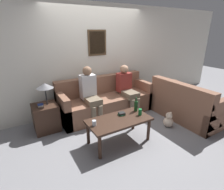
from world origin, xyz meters
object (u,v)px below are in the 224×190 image
(teddy_bear, at_px, (168,120))
(couch_main, at_px, (106,101))
(coffee_table, at_px, (119,122))
(wine_bottle, at_px, (136,106))
(drinking_glass, at_px, (94,123))
(couch_side, at_px, (186,106))
(person_right, at_px, (127,88))
(person_left, at_px, (90,92))

(teddy_bear, bearing_deg, couch_main, 123.25)
(teddy_bear, bearing_deg, coffee_table, 176.13)
(wine_bottle, xyz_separation_m, drinking_glass, (-0.96, -0.10, -0.06))
(couch_main, distance_m, teddy_bear, 1.55)
(coffee_table, xyz_separation_m, wine_bottle, (0.47, 0.12, 0.17))
(couch_side, distance_m, wine_bottle, 1.42)
(couch_side, height_order, person_right, person_right)
(couch_main, xyz_separation_m, drinking_glass, (-0.87, -1.18, 0.20))
(couch_main, height_order, person_left, person_left)
(couch_side, xyz_separation_m, wine_bottle, (-1.39, 0.13, 0.26))
(coffee_table, xyz_separation_m, person_left, (-0.09, 1.06, 0.27))
(person_left, bearing_deg, coffee_table, -85.05)
(person_right, bearing_deg, coffee_table, -131.16)
(couch_main, bearing_deg, wine_bottle, -85.28)
(person_left, xyz_separation_m, person_right, (0.96, -0.06, -0.03))
(couch_main, bearing_deg, teddy_bear, -56.75)
(drinking_glass, xyz_separation_m, teddy_bear, (1.71, -0.11, -0.38))
(wine_bottle, bearing_deg, couch_side, -5.36)
(wine_bottle, height_order, teddy_bear, wine_bottle)
(coffee_table, height_order, wine_bottle, wine_bottle)
(drinking_glass, bearing_deg, person_right, 35.59)
(couch_main, relative_size, teddy_bear, 6.88)
(couch_side, height_order, coffee_table, couch_side)
(person_left, bearing_deg, wine_bottle, -58.71)
(drinking_glass, distance_m, person_left, 1.11)
(wine_bottle, height_order, drinking_glass, wine_bottle)
(coffee_table, bearing_deg, drinking_glass, 176.69)
(coffee_table, relative_size, wine_bottle, 4.03)
(drinking_glass, xyz_separation_m, person_right, (1.35, 0.97, 0.13))
(couch_side, bearing_deg, person_right, 44.81)
(coffee_table, distance_m, person_left, 1.09)
(drinking_glass, distance_m, teddy_bear, 1.76)
(couch_main, relative_size, couch_side, 1.46)
(wine_bottle, relative_size, person_right, 0.24)
(drinking_glass, height_order, person_right, person_right)
(couch_main, xyz_separation_m, wine_bottle, (0.09, -1.08, 0.26))
(coffee_table, bearing_deg, teddy_bear, -3.87)
(couch_main, distance_m, wine_bottle, 1.11)
(person_right, bearing_deg, drinking_glass, -144.41)
(coffee_table, relative_size, drinking_glass, 12.42)
(couch_side, bearing_deg, coffee_table, 89.82)
(wine_bottle, relative_size, drinking_glass, 3.08)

